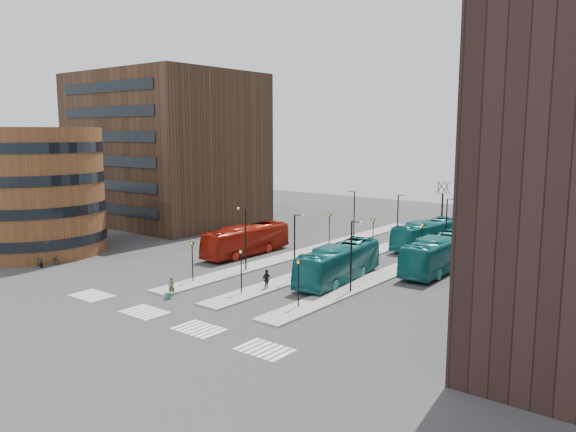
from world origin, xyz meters
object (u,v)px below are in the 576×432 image
Objects in this scene: commuter_c at (298,282)px; bicycle_far at (52,260)px; teal_bus_c at (439,254)px; bicycle_near at (40,262)px; traveller at (172,286)px; red_bus at (247,240)px; commuter_a at (222,254)px; teal_bus_b at (426,234)px; bicycle_mid at (39,263)px; teal_bus_d at (503,233)px; commuter_b at (266,280)px; suitcase at (168,296)px; teal_bus_a at (339,263)px.

bicycle_far is at bearing -41.34° from commuter_c.
teal_bus_c is 7.00× the size of bicycle_near.
teal_bus_c is 25.86m from traveller.
red_bus is 6.93× the size of commuter_a.
teal_bus_b is 7.89× the size of bicycle_mid.
teal_bus_b is 11.28m from teal_bus_c.
commuter_a is 18.29m from bicycle_near.
teal_bus_d reaches higher than bicycle_far.
bicycle_near is (-12.76, -13.10, -0.38)m from commuter_a.
commuter_c is at bearing -86.57° from teal_bus_b.
commuter_a is (-20.70, -26.26, -0.73)m from teal_bus_d.
traveller is at bearing 117.71° from commuter_a.
bicycle_mid is at bearing -145.56° from teal_bus_c.
bicycle_far is at bearing -140.96° from teal_bus_d.
commuter_c is at bearing -51.54° from commuter_b.
bicycle_far is at bearing -124.26° from teal_bus_b.
commuter_b reaches higher than bicycle_near.
teal_bus_b is 32.47m from traveller.
bicycle_far is (0.00, 1.37, 0.00)m from bicycle_near.
teal_bus_d reaches higher than commuter_b.
traveller is 18.35m from bicycle_mid.
teal_bus_b is at bearing 89.32° from suitcase.
teal_bus_d is 40.62m from traveller.
red_bus reaches higher than commuter_b.
bicycle_near is 0.99× the size of bicycle_far.
commuter_c is 0.82× the size of bicycle_far.
commuter_b is at bearing -91.46° from teal_bus_b.
teal_bus_c reaches higher than bicycle_near.
bicycle_mid is at bearing -139.93° from teal_bus_d.
red_bus is 4.21m from commuter_a.
teal_bus_a is at bearing -51.51° from bicycle_near.
red_bus is at bearing -142.99° from teal_bus_d.
suitcase is at bearing -120.37° from teal_bus_d.
bicycle_far is (-18.26, -0.32, -0.31)m from traveller.
bicycle_mid is (-26.63, -14.27, -1.24)m from teal_bus_a.
traveller reaches higher than commuter_c.
bicycle_far is (-12.76, -11.73, -0.38)m from commuter_a.
teal_bus_b reaches higher than teal_bus_d.
traveller is at bearing -12.60° from commuter_c.
suitcase is 0.31× the size of bicycle_far.
commuter_c is 0.83× the size of bicycle_near.
teal_bus_c is 7.38× the size of commuter_a.
suitcase is at bearing -122.38° from teal_bus_c.
bicycle_mid is (-12.76, -13.13, -0.41)m from commuter_a.
commuter_a reaches higher than commuter_c.
teal_bus_b is 24.31m from commuter_a.
commuter_c is at bearing -88.76° from bicycle_far.
teal_bus_a is 26.03m from teal_bus_d.
bicycle_mid is at bearing 47.79° from commuter_a.
teal_bus_d is at bearing -163.20° from commuter_c.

